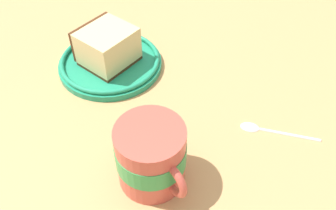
# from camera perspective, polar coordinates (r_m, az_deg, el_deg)

# --- Properties ---
(ground_plane) EXTENTS (1.25, 1.25, 0.03)m
(ground_plane) POSITION_cam_1_polar(r_m,az_deg,el_deg) (0.62, -2.73, -0.20)
(ground_plane) COLOR tan
(small_plate) EXTENTS (0.19, 0.19, 0.02)m
(small_plate) POSITION_cam_1_polar(r_m,az_deg,el_deg) (0.68, -9.10, 6.68)
(small_plate) COLOR #1E8C66
(small_plate) RESTS_ON ground_plane
(cake_slice) EXTENTS (0.11, 0.11, 0.07)m
(cake_slice) POSITION_cam_1_polar(r_m,az_deg,el_deg) (0.66, -9.62, 9.13)
(cake_slice) COLOR #472814
(cake_slice) RESTS_ON small_plate
(tea_mug) EXTENTS (0.11, 0.09, 0.10)m
(tea_mug) POSITION_cam_1_polar(r_m,az_deg,el_deg) (0.48, -2.66, -7.91)
(tea_mug) COLOR #BF4C3F
(tea_mug) RESTS_ON ground_plane
(teaspoon) EXTENTS (0.12, 0.03, 0.01)m
(teaspoon) POSITION_cam_1_polar(r_m,az_deg,el_deg) (0.58, 14.79, -3.58)
(teaspoon) COLOR silver
(teaspoon) RESTS_ON ground_plane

